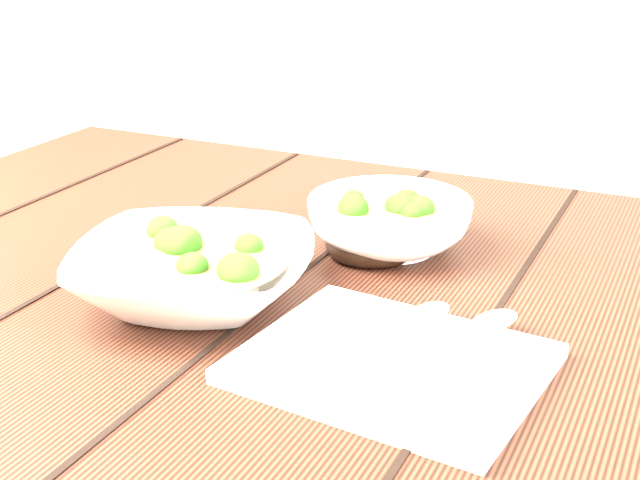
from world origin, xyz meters
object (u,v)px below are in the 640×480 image
trivet (372,244)px  napkin (392,364)px  table (317,385)px  soup_bowl_front (194,271)px  soup_bowl_back (389,222)px

trivet → napkin: bearing=-64.1°
table → soup_bowl_front: 0.19m
soup_bowl_back → napkin: (0.10, -0.25, -0.02)m
soup_bowl_back → soup_bowl_front: bearing=-120.2°
soup_bowl_front → table: bearing=47.9°
table → soup_bowl_back: 0.19m
trivet → napkin: 0.24m
trivet → napkin: (0.11, -0.22, -0.01)m
table → trivet: size_ratio=12.20×
trivet → napkin: trivet is taller
table → soup_bowl_back: bearing=72.8°
table → soup_bowl_front: size_ratio=4.27×
soup_bowl_front → trivet: bearing=58.4°
soup_bowl_back → napkin: 0.27m
trivet → napkin: size_ratio=0.43×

